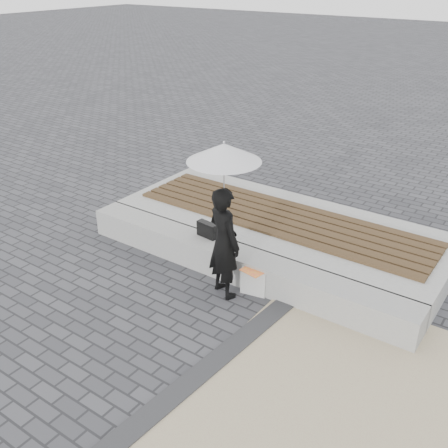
% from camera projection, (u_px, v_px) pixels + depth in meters
% --- Properties ---
extents(ground, '(80.00, 80.00, 0.00)m').
position_uv_depth(ground, '(159.00, 337.00, 6.00)').
color(ground, '#45464A').
rests_on(ground, ground).
extents(edging_band, '(0.61, 5.20, 0.04)m').
position_uv_depth(edging_band, '(182.00, 389.00, 5.24)').
color(edging_band, '#303133').
rests_on(edging_band, ground).
extents(seating_ledge, '(5.00, 0.45, 0.40)m').
position_uv_depth(seating_ledge, '(237.00, 263.00, 7.08)').
color(seating_ledge, '#A5A5A0').
rests_on(seating_ledge, ground).
extents(timber_platform, '(5.00, 2.00, 0.40)m').
position_uv_depth(timber_platform, '(280.00, 230.00, 7.96)').
color(timber_platform, '#AEAFA9').
rests_on(timber_platform, ground).
extents(timber_decking, '(4.60, 1.20, 0.04)m').
position_uv_depth(timber_decking, '(281.00, 217.00, 7.86)').
color(timber_decking, '#4F3621').
rests_on(timber_decking, timber_platform).
extents(woman, '(0.63, 0.52, 1.48)m').
position_uv_depth(woman, '(224.00, 243.00, 6.48)').
color(woman, black).
rests_on(woman, ground).
extents(parasol, '(0.88, 0.88, 1.12)m').
position_uv_depth(parasol, '(224.00, 153.00, 5.95)').
color(parasol, silver).
rests_on(parasol, ground).
extents(handbag, '(0.32, 0.14, 0.22)m').
position_uv_depth(handbag, '(207.00, 230.00, 7.30)').
color(handbag, black).
rests_on(handbag, seating_ledge).
extents(canvas_tote, '(0.36, 0.20, 0.36)m').
position_uv_depth(canvas_tote, '(255.00, 281.00, 6.72)').
color(canvas_tote, beige).
rests_on(canvas_tote, ground).
extents(magazine, '(0.31, 0.25, 0.01)m').
position_uv_depth(magazine, '(253.00, 271.00, 6.60)').
color(magazine, '#FC3A3A').
rests_on(magazine, canvas_tote).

